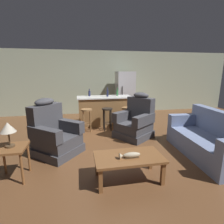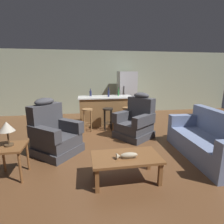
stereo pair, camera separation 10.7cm
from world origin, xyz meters
name	(u,v)px [view 2 (the right image)]	position (x,y,z in m)	size (l,w,h in m)	color
ground_plane	(112,138)	(0.00, 0.00, 0.00)	(12.00, 12.00, 0.00)	brown
back_wall	(100,83)	(0.00, 3.12, 1.30)	(12.00, 0.05, 2.60)	#9EA88E
coffee_table	(126,159)	(-0.09, -1.85, 0.36)	(1.10, 0.60, 0.42)	brown
fish_figurine	(127,155)	(-0.09, -1.91, 0.46)	(0.34, 0.10, 0.10)	#4C3823
couch	(209,141)	(1.81, -1.35, 0.34)	(0.94, 1.94, 0.94)	#707FA3
recliner_near_lamp	(54,134)	(-1.39, -0.61, 0.42)	(1.18, 1.18, 1.20)	#3D3D42
recliner_near_island	(136,122)	(0.65, 0.04, 0.42)	(1.17, 1.17, 1.20)	#3D3D42
end_table	(10,152)	(-1.96, -1.47, 0.46)	(0.48, 0.48, 0.56)	brown
table_lamp	(7,128)	(-1.96, -1.45, 0.87)	(0.24, 0.24, 0.41)	#4C3823
kitchen_island	(106,110)	(0.00, 1.35, 0.48)	(1.80, 0.70, 0.95)	olive
bar_stool_left	(87,116)	(-0.63, 0.72, 0.47)	(0.32, 0.32, 0.68)	olive
bar_stool_middle	(108,115)	(-0.02, 0.72, 0.47)	(0.32, 0.32, 0.68)	black
bar_stool_right	(128,114)	(0.60, 0.72, 0.47)	(0.32, 0.32, 0.68)	olive
refrigerator	(127,94)	(1.02, 2.55, 0.88)	(0.70, 0.69, 1.76)	#B7B7BC
bottle_tall_green	(109,93)	(0.09, 1.29, 1.06)	(0.06, 0.06, 0.30)	#23284C
bottle_short_amber	(91,93)	(-0.48, 1.55, 1.04)	(0.07, 0.07, 0.25)	#23284C
bottle_wine_dark	(118,93)	(0.46, 1.47, 1.06)	(0.06, 0.06, 0.28)	#2D6B38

